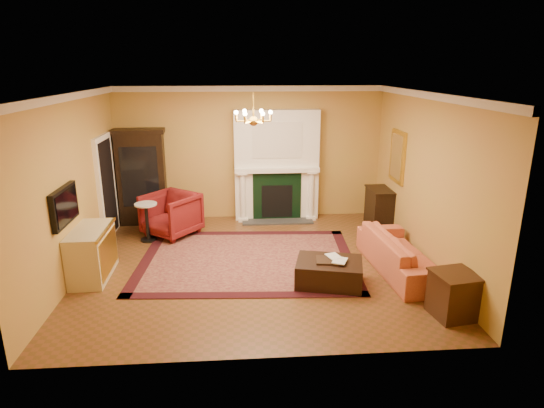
{
  "coord_description": "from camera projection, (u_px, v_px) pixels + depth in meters",
  "views": [
    {
      "loc": [
        -0.26,
        -7.49,
        3.41
      ],
      "look_at": [
        0.33,
        0.3,
        1.03
      ],
      "focal_mm": 30.0,
      "sensor_mm": 36.0,
      "label": 1
    }
  ],
  "objects": [
    {
      "name": "commode",
      "position": [
        92.0,
        253.0,
        7.56
      ],
      "size": [
        0.56,
        1.15,
        0.85
      ],
      "primitive_type": "cube",
      "rotation": [
        0.0,
        0.0,
        0.02
      ],
      "color": "#C8B592",
      "rests_on": "floor"
    },
    {
      "name": "gilt_mirror",
      "position": [
        397.0,
        156.0,
        9.23
      ],
      "size": [
        0.06,
        0.76,
        1.05
      ],
      "color": "gold",
      "rests_on": "wall_right"
    },
    {
      "name": "wall_left",
      "position": [
        72.0,
        187.0,
        7.51
      ],
      "size": [
        0.02,
        5.5,
        3.0
      ],
      "primitive_type": "cube",
      "color": "#BD8443",
      "rests_on": "floor"
    },
    {
      "name": "floor",
      "position": [
        255.0,
        265.0,
        8.16
      ],
      "size": [
        6.0,
        5.5,
        0.02
      ],
      "primitive_type": "cube",
      "color": "brown",
      "rests_on": "ground"
    },
    {
      "name": "crown_molding",
      "position": [
        251.0,
        93.0,
        8.22
      ],
      "size": [
        6.0,
        5.5,
        0.12
      ],
      "color": "silver",
      "rests_on": "ceiling"
    },
    {
      "name": "oriental_rug",
      "position": [
        248.0,
        259.0,
        8.34
      ],
      "size": [
        4.06,
        3.14,
        0.02
      ],
      "primitive_type": "cube",
      "rotation": [
        0.0,
        0.0,
        -0.06
      ],
      "color": "#440E19",
      "rests_on": "floor"
    },
    {
      "name": "end_table",
      "position": [
        453.0,
        296.0,
        6.39
      ],
      "size": [
        0.62,
        0.62,
        0.63
      ],
      "primitive_type": "cube",
      "rotation": [
        0.0,
        0.0,
        0.17
      ],
      "color": "black",
      "rests_on": "floor"
    },
    {
      "name": "ottoman_tray",
      "position": [
        330.0,
        260.0,
        7.3
      ],
      "size": [
        0.49,
        0.4,
        0.03
      ],
      "primitive_type": "cube",
      "rotation": [
        0.0,
        0.0,
        -0.14
      ],
      "color": "black",
      "rests_on": "leather_ottoman"
    },
    {
      "name": "wall_front",
      "position": [
        263.0,
        244.0,
        5.09
      ],
      "size": [
        6.0,
        0.02,
        3.0
      ],
      "primitive_type": "cube",
      "color": "#BD8443",
      "rests_on": "floor"
    },
    {
      "name": "wall_right",
      "position": [
        426.0,
        180.0,
        7.94
      ],
      "size": [
        0.02,
        5.5,
        3.0
      ],
      "primitive_type": "cube",
      "color": "#BD8443",
      "rests_on": "floor"
    },
    {
      "name": "ceiling",
      "position": [
        253.0,
        92.0,
        7.28
      ],
      "size": [
        6.0,
        5.5,
        0.02
      ],
      "primitive_type": "cube",
      "color": "silver",
      "rests_on": "wall_back"
    },
    {
      "name": "coral_sofa",
      "position": [
        402.0,
        247.0,
        7.79
      ],
      "size": [
        0.82,
        2.26,
        0.87
      ],
      "primitive_type": "imported",
      "rotation": [
        0.0,
        0.0,
        1.65
      ],
      "color": "#C5653E",
      "rests_on": "floor"
    },
    {
      "name": "fireplace",
      "position": [
        277.0,
        168.0,
        10.31
      ],
      "size": [
        1.9,
        0.7,
        2.5
      ],
      "color": "white",
      "rests_on": "wall_back"
    },
    {
      "name": "tv_panel",
      "position": [
        65.0,
        206.0,
        6.98
      ],
      "size": [
        0.09,
        0.95,
        0.58
      ],
      "color": "black",
      "rests_on": "wall_left"
    },
    {
      "name": "book_a",
      "position": [
        328.0,
        251.0,
        7.31
      ],
      "size": [
        0.19,
        0.08,
        0.26
      ],
      "primitive_type": "imported",
      "rotation": [
        0.0,
        0.0,
        0.31
      ],
      "color": "gray",
      "rests_on": "ottoman_tray"
    },
    {
      "name": "wingback_armchair",
      "position": [
        171.0,
        212.0,
        9.44
      ],
      "size": [
        1.31,
        1.3,
        0.99
      ],
      "primitive_type": "imported",
      "rotation": [
        0.0,
        0.0,
        -0.67
      ],
      "color": "maroon",
      "rests_on": "floor"
    },
    {
      "name": "leather_ottoman",
      "position": [
        329.0,
        272.0,
        7.36
      ],
      "size": [
        1.19,
        0.98,
        0.39
      ],
      "primitive_type": "cube",
      "rotation": [
        0.0,
        0.0,
        -0.24
      ],
      "color": "black",
      "rests_on": "oriental_rug"
    },
    {
      "name": "console_table",
      "position": [
        379.0,
        209.0,
        9.9
      ],
      "size": [
        0.45,
        0.77,
        0.85
      ],
      "primitive_type": "cube",
      "rotation": [
        0.0,
        0.0,
        0.02
      ],
      "color": "black",
      "rests_on": "floor"
    },
    {
      "name": "book_b",
      "position": [
        334.0,
        252.0,
        7.21
      ],
      "size": [
        0.2,
        0.11,
        0.28
      ],
      "primitive_type": "imported",
      "rotation": [
        0.0,
        0.0,
        -0.44
      ],
      "color": "gray",
      "rests_on": "ottoman_tray"
    },
    {
      "name": "topiary_left",
      "position": [
        245.0,
        158.0,
        10.14
      ],
      "size": [
        0.15,
        0.15,
        0.4
      ],
      "color": "gray",
      "rests_on": "fireplace"
    },
    {
      "name": "china_cabinet",
      "position": [
        142.0,
        179.0,
        10.07
      ],
      "size": [
        1.04,
        0.52,
        2.02
      ],
      "primitive_type": "cube",
      "rotation": [
        0.0,
        0.0,
        0.06
      ],
      "color": "black",
      "rests_on": "floor"
    },
    {
      "name": "pedestal_table",
      "position": [
        147.0,
        219.0,
        9.13
      ],
      "size": [
        0.44,
        0.44,
        0.79
      ],
      "color": "black",
      "rests_on": "floor"
    },
    {
      "name": "chandelier",
      "position": [
        253.0,
        117.0,
        7.4
      ],
      "size": [
        0.63,
        0.55,
        0.53
      ],
      "color": "gold",
      "rests_on": "ceiling"
    },
    {
      "name": "wall_back",
      "position": [
        250.0,
        153.0,
        10.36
      ],
      "size": [
        6.0,
        0.02,
        3.0
      ],
      "primitive_type": "cube",
      "color": "#BD8443",
      "rests_on": "floor"
    },
    {
      "name": "doorway",
      "position": [
        107.0,
        187.0,
        9.27
      ],
      "size": [
        0.08,
        1.05,
        2.1
      ],
      "color": "white",
      "rests_on": "wall_left"
    },
    {
      "name": "topiary_right",
      "position": [
        302.0,
        155.0,
        10.22
      ],
      "size": [
        0.18,
        0.18,
        0.48
      ],
      "color": "gray",
      "rests_on": "fireplace"
    }
  ]
}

